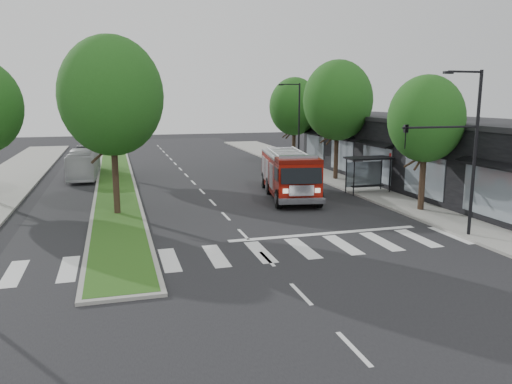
% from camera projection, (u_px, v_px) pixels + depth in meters
% --- Properties ---
extents(ground, '(140.00, 140.00, 0.00)m').
position_uv_depth(ground, '(243.00, 234.00, 24.93)').
color(ground, black).
rests_on(ground, ground).
extents(sidewalk_right, '(5.00, 80.00, 0.15)m').
position_uv_depth(sidewalk_right, '(370.00, 187.00, 37.74)').
color(sidewalk_right, gray).
rests_on(sidewalk_right, ground).
extents(median, '(3.00, 50.00, 0.15)m').
position_uv_depth(median, '(116.00, 181.00, 40.29)').
color(median, gray).
rests_on(median, ground).
extents(storefront_row, '(8.00, 30.00, 5.00)m').
position_uv_depth(storefront_row, '(424.00, 153.00, 38.50)').
color(storefront_row, black).
rests_on(storefront_row, ground).
extents(bus_shelter, '(3.20, 1.60, 2.61)m').
position_uv_depth(bus_shelter, '(367.00, 165.00, 35.27)').
color(bus_shelter, black).
rests_on(bus_shelter, ground).
extents(tree_right_near, '(4.40, 4.40, 8.05)m').
position_uv_depth(tree_right_near, '(426.00, 119.00, 28.90)').
color(tree_right_near, black).
rests_on(tree_right_near, ground).
extents(tree_right_mid, '(5.60, 5.60, 9.72)m').
position_uv_depth(tree_right_mid, '(338.00, 101.00, 40.05)').
color(tree_right_mid, black).
rests_on(tree_right_mid, ground).
extents(tree_right_far, '(5.00, 5.00, 8.73)m').
position_uv_depth(tree_right_far, '(294.00, 107.00, 49.61)').
color(tree_right_far, black).
rests_on(tree_right_far, ground).
extents(tree_median_near, '(5.80, 5.80, 10.16)m').
position_uv_depth(tree_median_near, '(111.00, 96.00, 27.70)').
color(tree_median_near, black).
rests_on(tree_median_near, ground).
extents(tree_median_far, '(5.60, 5.60, 9.72)m').
position_uv_depth(tree_median_far, '(111.00, 100.00, 40.98)').
color(tree_median_far, black).
rests_on(tree_median_far, ground).
extents(streetlight_right_near, '(4.08, 0.22, 8.00)m').
position_uv_depth(streetlight_right_near, '(460.00, 142.00, 23.35)').
color(streetlight_right_near, black).
rests_on(streetlight_right_near, ground).
extents(streetlight_right_far, '(2.11, 0.20, 8.00)m').
position_uv_depth(streetlight_right_far, '(297.00, 122.00, 45.78)').
color(streetlight_right_far, black).
rests_on(streetlight_right_far, ground).
extents(fire_engine, '(4.32, 9.67, 3.24)m').
position_uv_depth(fire_engine, '(289.00, 174.00, 34.17)').
color(fire_engine, '#550A04').
rests_on(fire_engine, ground).
extents(city_bus, '(2.42, 9.04, 2.50)m').
position_uv_depth(city_bus, '(84.00, 163.00, 42.43)').
color(city_bus, '#B9BABE').
rests_on(city_bus, ground).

